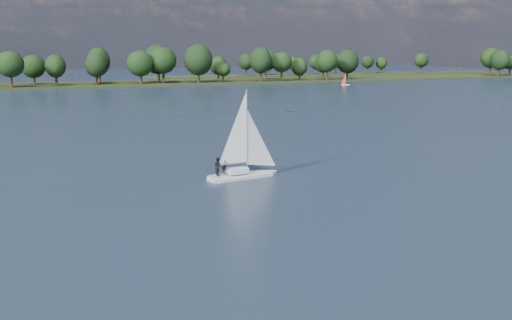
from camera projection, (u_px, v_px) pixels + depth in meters
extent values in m
plane|color=#233342|center=(119.00, 116.00, 111.88)|extent=(700.00, 700.00, 0.00)
cube|color=black|center=(53.00, 86.00, 211.21)|extent=(660.00, 40.00, 1.50)
cube|color=black|center=(342.00, 75.00, 321.52)|extent=(220.00, 30.00, 1.40)
cube|color=silver|center=(242.00, 178.00, 56.32)|extent=(7.10, 2.67, 0.82)
cube|color=silver|center=(242.00, 170.00, 56.17)|extent=(2.16, 1.44, 0.51)
cylinder|color=silver|center=(241.00, 131.00, 55.46)|extent=(0.12, 0.12, 8.15)
imported|color=black|center=(224.00, 165.00, 55.54)|extent=(0.53, 0.71, 1.76)
imported|color=black|center=(218.00, 166.00, 54.68)|extent=(0.73, 0.90, 1.76)
cube|color=white|center=(345.00, 85.00, 219.54)|extent=(3.14, 2.80, 0.49)
cylinder|color=silver|center=(346.00, 79.00, 219.09)|extent=(0.09, 0.09, 4.35)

